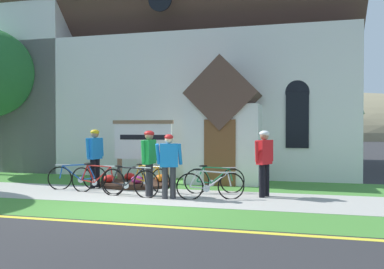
{
  "coord_description": "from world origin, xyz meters",
  "views": [
    {
      "loc": [
        3.8,
        -8.23,
        1.84
      ],
      "look_at": [
        0.51,
        4.73,
        1.61
      ],
      "focal_mm": 37.63,
      "sensor_mm": 36.0,
      "label": 1
    }
  ],
  "objects_px": {
    "church_sign": "(143,142)",
    "bicycle_yellow": "(147,179)",
    "bicycle_silver": "(97,180)",
    "bicycle_white": "(214,180)",
    "bicycle_green": "(78,177)",
    "bicycle_red": "(129,182)",
    "bicycle_black": "(210,185)",
    "roadside_conifer": "(326,58)",
    "cyclist_in_red_jersey": "(264,158)",
    "cyclist_in_white_jersey": "(169,161)",
    "cyclist_in_orange_jersey": "(149,157)",
    "cyclist_in_blue_jersey": "(95,153)"
  },
  "relations": [
    {
      "from": "church_sign",
      "to": "bicycle_yellow",
      "type": "bearing_deg",
      "value": -64.91
    },
    {
      "from": "bicycle_silver",
      "to": "bicycle_white",
      "type": "bearing_deg",
      "value": 13.94
    },
    {
      "from": "bicycle_silver",
      "to": "bicycle_green",
      "type": "distance_m",
      "value": 1.01
    },
    {
      "from": "bicycle_yellow",
      "to": "bicycle_green",
      "type": "relative_size",
      "value": 0.98
    },
    {
      "from": "bicycle_white",
      "to": "bicycle_red",
      "type": "distance_m",
      "value": 2.39
    },
    {
      "from": "bicycle_black",
      "to": "church_sign",
      "type": "bearing_deg",
      "value": 138.34
    },
    {
      "from": "church_sign",
      "to": "bicycle_black",
      "type": "height_order",
      "value": "church_sign"
    },
    {
      "from": "bicycle_black",
      "to": "roadside_conifer",
      "type": "relative_size",
      "value": 0.24
    },
    {
      "from": "bicycle_red",
      "to": "cyclist_in_red_jersey",
      "type": "distance_m",
      "value": 3.65
    },
    {
      "from": "bicycle_yellow",
      "to": "roadside_conifer",
      "type": "height_order",
      "value": "roadside_conifer"
    },
    {
      "from": "cyclist_in_white_jersey",
      "to": "cyclist_in_orange_jersey",
      "type": "bearing_deg",
      "value": 156.78
    },
    {
      "from": "bicycle_green",
      "to": "roadside_conifer",
      "type": "distance_m",
      "value": 10.96
    },
    {
      "from": "bicycle_white",
      "to": "bicycle_yellow",
      "type": "height_order",
      "value": "bicycle_white"
    },
    {
      "from": "bicycle_white",
      "to": "cyclist_in_blue_jersey",
      "type": "bearing_deg",
      "value": 178.75
    },
    {
      "from": "cyclist_in_orange_jersey",
      "to": "cyclist_in_white_jersey",
      "type": "height_order",
      "value": "cyclist_in_orange_jersey"
    },
    {
      "from": "bicycle_white",
      "to": "cyclist_in_white_jersey",
      "type": "height_order",
      "value": "cyclist_in_white_jersey"
    },
    {
      "from": "bicycle_yellow",
      "to": "cyclist_in_white_jersey",
      "type": "xyz_separation_m",
      "value": [
        0.99,
        -1.05,
        0.61
      ]
    },
    {
      "from": "bicycle_yellow",
      "to": "roadside_conifer",
      "type": "distance_m",
      "value": 9.5
    },
    {
      "from": "bicycle_silver",
      "to": "cyclist_in_red_jersey",
      "type": "xyz_separation_m",
      "value": [
        4.6,
        0.47,
        0.67
      ]
    },
    {
      "from": "roadside_conifer",
      "to": "bicycle_black",
      "type": "bearing_deg",
      "value": -114.47
    },
    {
      "from": "church_sign",
      "to": "bicycle_white",
      "type": "bearing_deg",
      "value": -28.78
    },
    {
      "from": "bicycle_black",
      "to": "cyclist_in_blue_jersey",
      "type": "relative_size",
      "value": 0.94
    },
    {
      "from": "bicycle_yellow",
      "to": "cyclist_in_blue_jersey",
      "type": "relative_size",
      "value": 0.89
    },
    {
      "from": "bicycle_silver",
      "to": "cyclist_in_white_jersey",
      "type": "height_order",
      "value": "cyclist_in_white_jersey"
    },
    {
      "from": "bicycle_black",
      "to": "cyclist_in_white_jersey",
      "type": "bearing_deg",
      "value": -169.34
    },
    {
      "from": "cyclist_in_red_jersey",
      "to": "cyclist_in_blue_jersey",
      "type": "relative_size",
      "value": 0.99
    },
    {
      "from": "bicycle_yellow",
      "to": "bicycle_red",
      "type": "xyz_separation_m",
      "value": [
        -0.14,
        -1.0,
        0.02
      ]
    },
    {
      "from": "bicycle_silver",
      "to": "cyclist_in_red_jersey",
      "type": "relative_size",
      "value": 1.0
    },
    {
      "from": "bicycle_black",
      "to": "bicycle_red",
      "type": "bearing_deg",
      "value": -175.92
    },
    {
      "from": "roadside_conifer",
      "to": "bicycle_silver",
      "type": "bearing_deg",
      "value": -132.83
    },
    {
      "from": "bicycle_yellow",
      "to": "cyclist_in_orange_jersey",
      "type": "distance_m",
      "value": 1.08
    },
    {
      "from": "bicycle_white",
      "to": "cyclist_in_white_jersey",
      "type": "xyz_separation_m",
      "value": [
        -0.96,
        -1.2,
        0.61
      ]
    },
    {
      "from": "bicycle_white",
      "to": "bicycle_green",
      "type": "bearing_deg",
      "value": -175.62
    },
    {
      "from": "bicycle_red",
      "to": "cyclist_in_white_jersey",
      "type": "xyz_separation_m",
      "value": [
        1.13,
        -0.04,
        0.59
      ]
    },
    {
      "from": "bicycle_yellow",
      "to": "bicycle_red",
      "type": "height_order",
      "value": "bicycle_red"
    },
    {
      "from": "bicycle_silver",
      "to": "bicycle_green",
      "type": "relative_size",
      "value": 1.09
    },
    {
      "from": "bicycle_black",
      "to": "cyclist_in_red_jersey",
      "type": "xyz_separation_m",
      "value": [
        1.32,
        0.68,
        0.68
      ]
    },
    {
      "from": "bicycle_black",
      "to": "cyclist_in_red_jersey",
      "type": "distance_m",
      "value": 1.63
    },
    {
      "from": "bicycle_green",
      "to": "cyclist_in_blue_jersey",
      "type": "xyz_separation_m",
      "value": [
        0.36,
        0.39,
        0.7
      ]
    },
    {
      "from": "church_sign",
      "to": "bicycle_red",
      "type": "relative_size",
      "value": 1.19
    },
    {
      "from": "bicycle_silver",
      "to": "roadside_conifer",
      "type": "bearing_deg",
      "value": 47.17
    },
    {
      "from": "bicycle_white",
      "to": "bicycle_yellow",
      "type": "relative_size",
      "value": 1.02
    },
    {
      "from": "bicycle_yellow",
      "to": "cyclist_in_blue_jersey",
      "type": "distance_m",
      "value": 1.93
    },
    {
      "from": "bicycle_white",
      "to": "bicycle_silver",
      "type": "bearing_deg",
      "value": -166.06
    },
    {
      "from": "bicycle_black",
      "to": "bicycle_yellow",
      "type": "bearing_deg",
      "value": 157.32
    },
    {
      "from": "church_sign",
      "to": "cyclist_in_white_jersey",
      "type": "bearing_deg",
      "value": -56.83
    },
    {
      "from": "bicycle_green",
      "to": "cyclist_in_blue_jersey",
      "type": "height_order",
      "value": "cyclist_in_blue_jersey"
    },
    {
      "from": "bicycle_yellow",
      "to": "bicycle_black",
      "type": "bearing_deg",
      "value": -22.68
    },
    {
      "from": "cyclist_in_blue_jersey",
      "to": "roadside_conifer",
      "type": "relative_size",
      "value": 0.25
    },
    {
      "from": "cyclist_in_white_jersey",
      "to": "cyclist_in_red_jersey",
      "type": "bearing_deg",
      "value": 20.31
    }
  ]
}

